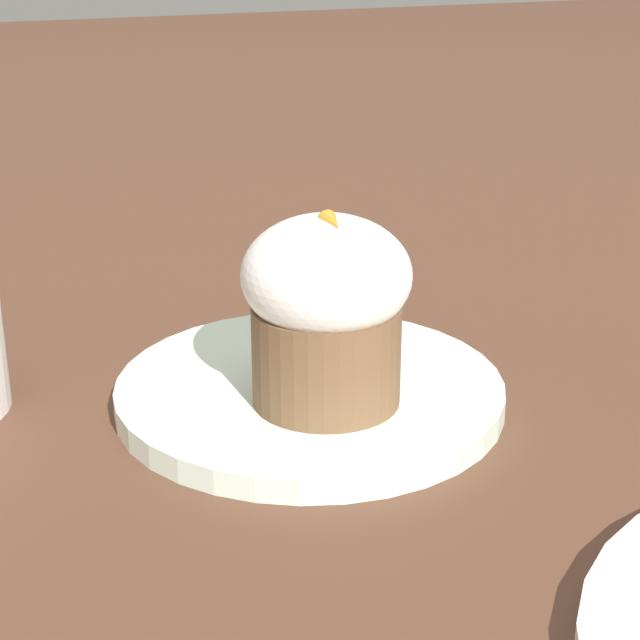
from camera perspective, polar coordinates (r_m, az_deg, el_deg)
ground_plane at (r=0.59m, az=-0.54°, el=-4.48°), size 4.00×4.00×0.00m
dessert_plate at (r=0.59m, az=-0.55°, el=-3.89°), size 0.21×0.21×0.01m
carrot_cake at (r=0.54m, az=0.00°, el=0.61°), size 0.09×0.09×0.10m
spoon at (r=0.60m, az=-1.39°, el=-2.25°), size 0.10×0.03×0.01m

